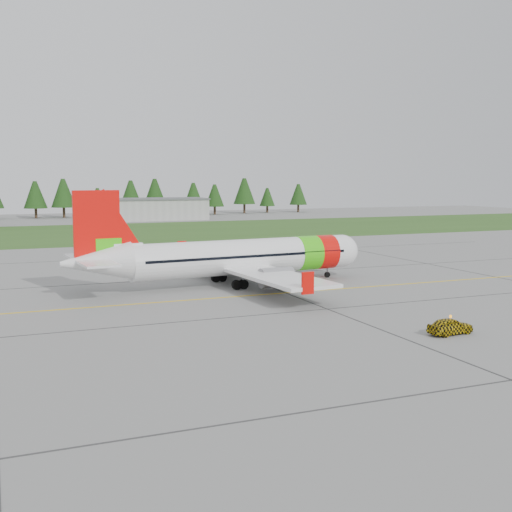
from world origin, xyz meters
name	(u,v)px	position (x,y,z in m)	size (l,w,h in m)	color
ground	(210,319)	(0.00, 0.00, 0.00)	(320.00, 320.00, 0.00)	gray
aircraft	(238,257)	(7.58, 14.06, 2.74)	(31.33, 28.94, 9.49)	white
follow_me_car	(451,310)	(13.60, -10.66, 1.68)	(1.35, 1.14, 3.35)	gold
grass_strip	(76,234)	(0.00, 82.00, 0.01)	(320.00, 50.00, 0.03)	#30561E
taxi_guideline	(181,301)	(0.00, 8.00, 0.01)	(120.00, 0.25, 0.02)	gold
hangar_east	(158,210)	(25.00, 118.00, 2.60)	(24.00, 12.00, 5.20)	#A8A8A3
treeline	(50,199)	(0.00, 138.00, 5.00)	(160.00, 8.00, 10.00)	#1C3F14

